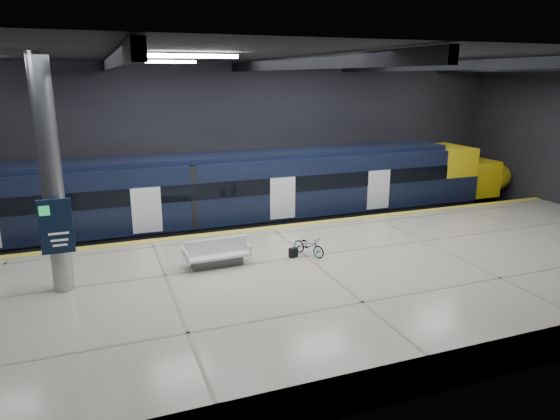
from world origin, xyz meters
TOP-DOWN VIEW (x-y plane):
  - ground at (0.00, 0.00)m, footprint 30.00×30.00m
  - room_shell at (-0.00, 0.00)m, footprint 30.10×16.10m
  - platform at (0.00, -2.50)m, footprint 30.00×11.00m
  - safety_strip at (0.00, 2.75)m, footprint 30.00×0.40m
  - rails at (0.00, 5.50)m, footprint 30.00×1.52m
  - train at (-0.18, 5.50)m, footprint 29.40×2.84m
  - bench at (-3.22, -0.76)m, footprint 2.23×0.98m
  - bicycle at (0.12, -0.91)m, footprint 1.04×1.44m
  - pannier_bag at (-0.48, -0.91)m, footprint 0.34×0.25m
  - info_column at (-8.00, -1.03)m, footprint 0.90×0.78m

SIDE VIEW (x-z plane):
  - ground at x=0.00m, z-range 0.00..0.00m
  - rails at x=0.00m, z-range 0.00..0.16m
  - platform at x=0.00m, z-range 0.00..1.10m
  - safety_strip at x=0.00m, z-range 1.10..1.11m
  - pannier_bag at x=-0.48m, z-range 1.10..1.45m
  - bench at x=-3.22m, z-range 0.96..1.93m
  - bicycle at x=0.12m, z-range 1.10..1.82m
  - train at x=-0.18m, z-range 0.16..3.95m
  - info_column at x=-8.00m, z-range 1.01..7.91m
  - room_shell at x=0.00m, z-range 1.69..9.74m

